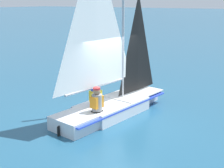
# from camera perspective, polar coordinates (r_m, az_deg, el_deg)

# --- Properties ---
(ground_plane) EXTENTS (260.00, 260.00, 0.00)m
(ground_plane) POSITION_cam_1_polar(r_m,az_deg,el_deg) (10.33, -0.00, -5.48)
(ground_plane) COLOR #235675
(sailboat_main) EXTENTS (4.56, 1.89, 5.47)m
(sailboat_main) POSITION_cam_1_polar(r_m,az_deg,el_deg) (10.01, -0.21, -0.87)
(sailboat_main) COLOR silver
(sailboat_main) RESTS_ON ground_plane
(sailor_helm) EXTENTS (0.37, 0.34, 1.16)m
(sailor_helm) POSITION_cam_1_polar(r_m,az_deg,el_deg) (9.82, -3.01, -2.77)
(sailor_helm) COLOR black
(sailor_helm) RESTS_ON ground_plane
(sailor_crew) EXTENTS (0.37, 0.34, 1.16)m
(sailor_crew) POSITION_cam_1_polar(r_m,az_deg,el_deg) (9.25, -2.78, -3.84)
(sailor_crew) COLOR black
(sailor_crew) RESTS_ON ground_plane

